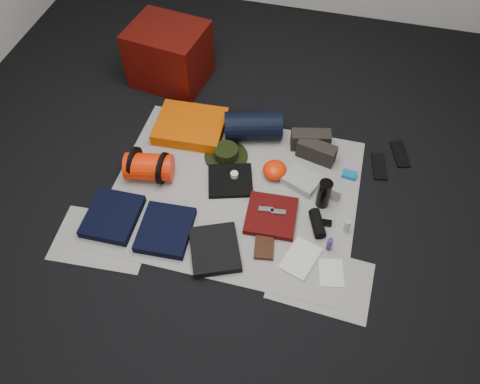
% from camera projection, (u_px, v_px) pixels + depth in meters
% --- Properties ---
extents(floor, '(4.50, 4.50, 0.02)m').
position_uv_depth(floor, '(234.00, 193.00, 3.11)').
color(floor, black).
rests_on(floor, ground).
extents(newspaper_mat, '(1.60, 1.30, 0.01)m').
position_uv_depth(newspaper_mat, '(234.00, 192.00, 3.10)').
color(newspaper_mat, '#B7B3A9').
rests_on(newspaper_mat, floor).
extents(newspaper_sheet_front_left, '(0.61, 0.44, 0.00)m').
position_uv_depth(newspaper_sheet_front_left, '(102.00, 239.00, 2.89)').
color(newspaper_sheet_front_left, '#B7B3A9').
rests_on(newspaper_sheet_front_left, floor).
extents(newspaper_sheet_front_right, '(0.60, 0.43, 0.00)m').
position_uv_depth(newspaper_sheet_front_right, '(321.00, 281.00, 2.72)').
color(newspaper_sheet_front_right, '#B7B3A9').
rests_on(newspaper_sheet_front_right, floor).
extents(red_cabinet, '(0.61, 0.53, 0.46)m').
position_uv_depth(red_cabinet, '(169.00, 55.00, 3.61)').
color(red_cabinet, '#4B0905').
rests_on(red_cabinet, floor).
extents(sleeping_pad, '(0.51, 0.42, 0.09)m').
position_uv_depth(sleeping_pad, '(191.00, 126.00, 3.40)').
color(sleeping_pad, '#DC5402').
rests_on(sleeping_pad, newspaper_mat).
extents(stuff_sack, '(0.34, 0.24, 0.18)m').
position_uv_depth(stuff_sack, '(149.00, 167.00, 3.11)').
color(stuff_sack, '#F82704').
rests_on(stuff_sack, newspaper_mat).
extents(sack_strap_left, '(0.02, 0.22, 0.22)m').
position_uv_depth(sack_strap_left, '(135.00, 163.00, 3.11)').
color(sack_strap_left, black).
rests_on(sack_strap_left, newspaper_mat).
extents(sack_strap_right, '(0.03, 0.22, 0.22)m').
position_uv_depth(sack_strap_right, '(163.00, 168.00, 3.08)').
color(sack_strap_right, black).
rests_on(sack_strap_right, newspaper_mat).
extents(navy_duffel, '(0.45, 0.31, 0.21)m').
position_uv_depth(navy_duffel, '(253.00, 126.00, 3.32)').
color(navy_duffel, black).
rests_on(navy_duffel, newspaper_mat).
extents(boonie_brim, '(0.32, 0.32, 0.01)m').
position_uv_depth(boonie_brim, '(226.00, 156.00, 3.28)').
color(boonie_brim, black).
rests_on(boonie_brim, newspaper_mat).
extents(boonie_crown, '(0.17, 0.17, 0.07)m').
position_uv_depth(boonie_crown, '(226.00, 152.00, 3.25)').
color(boonie_crown, black).
rests_on(boonie_crown, boonie_brim).
extents(hiking_boot_left, '(0.29, 0.16, 0.14)m').
position_uv_depth(hiking_boot_left, '(311.00, 140.00, 3.29)').
color(hiking_boot_left, black).
rests_on(hiking_boot_left, newspaper_mat).
extents(hiking_boot_right, '(0.28, 0.16, 0.13)m').
position_uv_depth(hiking_boot_right, '(316.00, 151.00, 3.22)').
color(hiking_boot_right, black).
rests_on(hiking_boot_right, newspaper_mat).
extents(flip_flop_left, '(0.13, 0.25, 0.01)m').
position_uv_depth(flip_flop_left, '(379.00, 166.00, 3.23)').
color(flip_flop_left, black).
rests_on(flip_flop_left, floor).
extents(flip_flop_right, '(0.16, 0.26, 0.01)m').
position_uv_depth(flip_flop_right, '(400.00, 154.00, 3.30)').
color(flip_flop_right, black).
rests_on(flip_flop_right, floor).
extents(trousers_navy_a, '(0.32, 0.37, 0.06)m').
position_uv_depth(trousers_navy_a, '(113.00, 216.00, 2.95)').
color(trousers_navy_a, black).
rests_on(trousers_navy_a, newspaper_mat).
extents(trousers_navy_b, '(0.33, 0.37, 0.06)m').
position_uv_depth(trousers_navy_b, '(165.00, 230.00, 2.89)').
color(trousers_navy_b, black).
rests_on(trousers_navy_b, newspaper_mat).
extents(trousers_charcoal, '(0.39, 0.41, 0.05)m').
position_uv_depth(trousers_charcoal, '(215.00, 249.00, 2.81)').
color(trousers_charcoal, black).
rests_on(trousers_charcoal, newspaper_mat).
extents(black_tshirt, '(0.36, 0.35, 0.03)m').
position_uv_depth(black_tshirt, '(230.00, 181.00, 3.14)').
color(black_tshirt, black).
rests_on(black_tshirt, newspaper_mat).
extents(red_shirt, '(0.33, 0.33, 0.04)m').
position_uv_depth(red_shirt, '(271.00, 216.00, 2.96)').
color(red_shirt, '#480807').
rests_on(red_shirt, newspaper_mat).
extents(orange_stuff_sack, '(0.20, 0.20, 0.11)m').
position_uv_depth(orange_stuff_sack, '(275.00, 170.00, 3.14)').
color(orange_stuff_sack, '#F82704').
rests_on(orange_stuff_sack, newspaper_mat).
extents(first_aid_pouch, '(0.28, 0.25, 0.06)m').
position_uv_depth(first_aid_pouch, '(301.00, 180.00, 3.12)').
color(first_aid_pouch, gray).
rests_on(first_aid_pouch, newspaper_mat).
extents(water_bottle, '(0.09, 0.09, 0.22)m').
position_uv_depth(water_bottle, '(324.00, 194.00, 2.95)').
color(water_bottle, black).
rests_on(water_bottle, newspaper_mat).
extents(speaker, '(0.14, 0.20, 0.07)m').
position_uv_depth(speaker, '(317.00, 223.00, 2.90)').
color(speaker, black).
rests_on(speaker, newspaper_mat).
extents(compact_camera, '(0.10, 0.07, 0.03)m').
position_uv_depth(compact_camera, '(333.00, 196.00, 3.06)').
color(compact_camera, '#9D9EA2').
rests_on(compact_camera, newspaper_mat).
extents(cyan_case, '(0.10, 0.07, 0.03)m').
position_uv_depth(cyan_case, '(349.00, 175.00, 3.16)').
color(cyan_case, '#10689D').
rests_on(cyan_case, newspaper_mat).
extents(toiletry_purple, '(0.03, 0.03, 0.10)m').
position_uv_depth(toiletry_purple, '(329.00, 244.00, 2.80)').
color(toiletry_purple, navy).
rests_on(toiletry_purple, newspaper_mat).
extents(toiletry_clear, '(0.04, 0.04, 0.10)m').
position_uv_depth(toiletry_clear, '(347.00, 226.00, 2.88)').
color(toiletry_clear, '#A1A5A0').
rests_on(toiletry_clear, newspaper_mat).
extents(paperback_book, '(0.14, 0.20, 0.03)m').
position_uv_depth(paperback_book, '(264.00, 246.00, 2.84)').
color(paperback_book, black).
rests_on(paperback_book, newspaper_mat).
extents(map_booklet, '(0.24, 0.29, 0.01)m').
position_uv_depth(map_booklet, '(301.00, 258.00, 2.79)').
color(map_booklet, silver).
rests_on(map_booklet, newspaper_mat).
extents(map_printout, '(0.17, 0.21, 0.01)m').
position_uv_depth(map_printout, '(331.00, 273.00, 2.74)').
color(map_printout, silver).
rests_on(map_printout, newspaper_mat).
extents(sunglasses, '(0.11, 0.05, 0.03)m').
position_uv_depth(sunglasses, '(323.00, 223.00, 2.94)').
color(sunglasses, black).
rests_on(sunglasses, newspaper_mat).
extents(key_cluster, '(0.08, 0.08, 0.01)m').
position_uv_depth(key_cluster, '(102.00, 234.00, 2.90)').
color(key_cluster, '#9D9EA2').
rests_on(key_cluster, newspaper_mat).
extents(tape_roll, '(0.05, 0.05, 0.04)m').
position_uv_depth(tape_roll, '(234.00, 175.00, 3.12)').
color(tape_roll, silver).
rests_on(tape_roll, black_tshirt).
extents(energy_bar_a, '(0.10, 0.05, 0.01)m').
position_uv_depth(energy_bar_a, '(266.00, 209.00, 2.95)').
color(energy_bar_a, '#9D9EA2').
rests_on(energy_bar_a, red_shirt).
extents(energy_bar_b, '(0.10, 0.05, 0.01)m').
position_uv_depth(energy_bar_b, '(278.00, 212.00, 2.94)').
color(energy_bar_b, '#9D9EA2').
rests_on(energy_bar_b, red_shirt).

